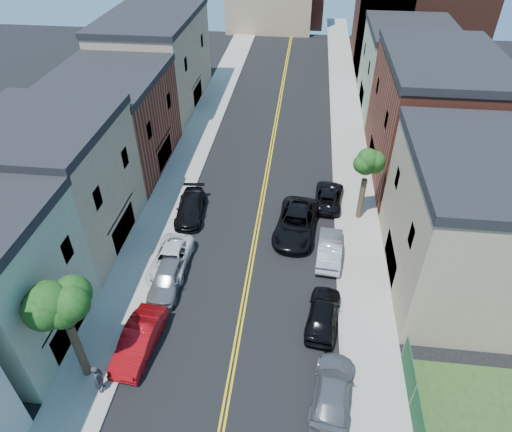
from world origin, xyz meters
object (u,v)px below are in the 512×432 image
(red_sedan, at_px, (139,340))
(dark_car_right_far, at_px, (328,196))
(grey_car_left, at_px, (167,278))
(black_car_left, at_px, (190,208))
(white_pickup, at_px, (170,260))
(black_car_right, at_px, (323,313))
(black_suv_lane, at_px, (296,223))
(silver_car_right, at_px, (330,249))
(grey_car_right, at_px, (333,390))
(pedestrian_left, at_px, (99,378))

(red_sedan, xyz_separation_m, dark_car_right_far, (11.00, 15.86, -0.13))
(grey_car_left, height_order, black_car_left, grey_car_left)
(red_sedan, xyz_separation_m, white_pickup, (0.00, 6.83, -0.09))
(black_car_right, height_order, black_suv_lane, black_suv_lane)
(black_car_right, relative_size, black_suv_lane, 0.74)
(black_car_right, bearing_deg, white_pickup, -11.69)
(red_sedan, relative_size, grey_car_left, 1.04)
(grey_car_left, xyz_separation_m, silver_car_right, (10.72, 4.17, -0.02))
(black_car_right, xyz_separation_m, black_suv_lane, (-2.03, 8.50, 0.08))
(grey_car_right, distance_m, pedestrian_left, 12.24)
(black_suv_lane, bearing_deg, pedestrian_left, -117.31)
(red_sedan, xyz_separation_m, silver_car_right, (11.00, 9.19, -0.02))
(grey_car_right, height_order, pedestrian_left, pedestrian_left)
(silver_car_right, bearing_deg, dark_car_right_far, -85.93)
(grey_car_right, bearing_deg, silver_car_right, -82.22)
(pedestrian_left, bearing_deg, white_pickup, -14.54)
(black_car_right, distance_m, black_suv_lane, 8.74)
(grey_car_right, relative_size, black_car_right, 1.08)
(white_pickup, distance_m, black_car_right, 11.13)
(red_sedan, bearing_deg, black_car_left, 95.12)
(black_car_left, xyz_separation_m, silver_car_right, (11.00, -3.69, 0.05))
(black_car_left, relative_size, black_car_right, 1.10)
(black_suv_lane, relative_size, pedestrian_left, 3.24)
(black_car_left, distance_m, grey_car_right, 18.39)
(grey_car_right, bearing_deg, grey_car_left, -24.90)
(grey_car_right, bearing_deg, black_suv_lane, -71.72)
(dark_car_right_far, bearing_deg, grey_car_right, 95.92)
(white_pickup, bearing_deg, silver_car_right, 12.23)
(pedestrian_left, bearing_deg, black_car_right, -70.32)
(dark_car_right_far, bearing_deg, black_car_left, 21.08)
(black_car_left, xyz_separation_m, black_suv_lane, (8.49, -1.19, 0.14))
(black_car_right, bearing_deg, black_suv_lane, -69.22)
(grey_car_right, distance_m, dark_car_right_far, 17.71)
(red_sedan, height_order, pedestrian_left, pedestrian_left)
(white_pickup, bearing_deg, red_sedan, -89.89)
(white_pickup, height_order, black_car_left, black_car_left)
(grey_car_left, xyz_separation_m, black_suv_lane, (8.21, 6.67, 0.08))
(black_car_right, bearing_deg, pedestrian_left, 34.48)
(grey_car_left, bearing_deg, pedestrian_left, -100.83)
(grey_car_left, xyz_separation_m, black_car_right, (10.24, -1.83, -0.01))
(white_pickup, height_order, pedestrian_left, pedestrian_left)
(grey_car_right, bearing_deg, dark_car_right_far, -82.22)
(pedestrian_left, bearing_deg, red_sedan, -30.60)
(silver_car_right, bearing_deg, white_pickup, 16.20)
(silver_car_right, xyz_separation_m, dark_car_right_far, (0.00, 6.67, -0.11))
(dark_car_right_far, height_order, pedestrian_left, pedestrian_left)
(grey_car_left, distance_m, pedestrian_left, 7.98)
(black_car_left, distance_m, dark_car_right_far, 11.40)
(white_pickup, xyz_separation_m, pedestrian_left, (-1.20, -9.63, 0.40))
(black_car_left, bearing_deg, dark_car_right_far, 10.33)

